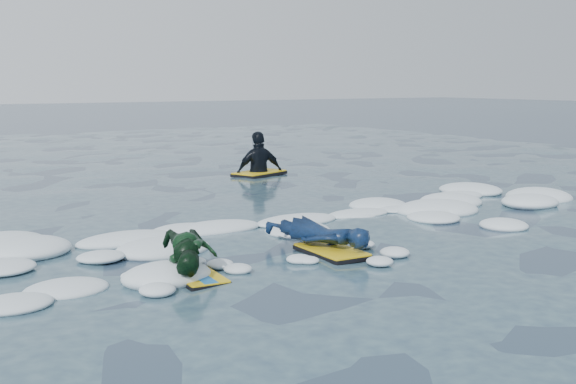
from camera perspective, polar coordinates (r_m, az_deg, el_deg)
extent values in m
plane|color=#18243A|center=(8.37, -1.57, -4.97)|extent=(120.00, 120.00, 0.00)
cube|color=black|center=(8.35, 3.47, -4.77)|extent=(0.54, 0.96, 0.05)
cube|color=gold|center=(8.35, 3.47, -4.55)|extent=(0.52, 0.94, 0.02)
imported|color=#0B204E|center=(8.52, 2.51, -3.32)|extent=(0.89, 1.50, 0.34)
cube|color=black|center=(7.35, -7.10, -6.75)|extent=(0.47, 0.80, 0.04)
cube|color=gold|center=(7.34, -7.11, -6.55)|extent=(0.46, 0.78, 0.01)
cube|color=#186BB7|center=(7.34, -7.11, -6.48)|extent=(0.19, 0.74, 0.00)
imported|color=black|center=(7.47, -7.78, -4.82)|extent=(0.96, 1.28, 0.44)
cube|color=black|center=(15.31, -2.28, 1.45)|extent=(1.35, 1.05, 0.06)
cube|color=gold|center=(15.30, -2.28, 1.60)|extent=(1.32, 1.02, 0.02)
imported|color=black|center=(15.31, -2.28, 1.47)|extent=(1.09, 0.55, 1.79)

